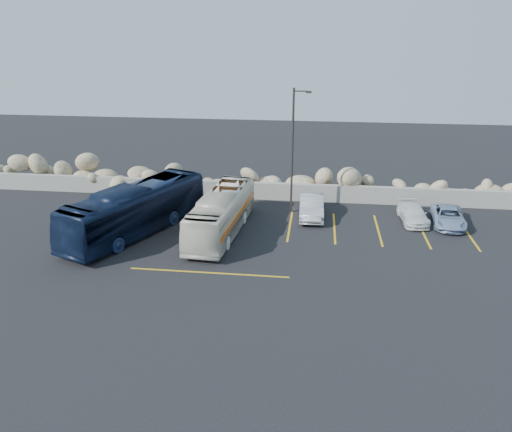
# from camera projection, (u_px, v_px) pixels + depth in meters

# --- Properties ---
(ground) EXTENTS (90.00, 90.00, 0.00)m
(ground) POSITION_uv_depth(u_px,v_px,m) (228.00, 276.00, 24.34)
(ground) COLOR black
(ground) RESTS_ON ground
(seawall) EXTENTS (60.00, 0.40, 1.20)m
(seawall) POSITION_uv_depth(u_px,v_px,m) (258.00, 191.00, 35.28)
(seawall) COLOR gray
(seawall) RESTS_ON ground
(riprap_pile) EXTENTS (54.00, 2.80, 2.60)m
(riprap_pile) POSITION_uv_depth(u_px,v_px,m) (260.00, 176.00, 36.15)
(riprap_pile) COLOR #8E7C5D
(riprap_pile) RESTS_ON ground
(parking_lines) EXTENTS (18.16, 9.36, 0.01)m
(parking_lines) POSITION_uv_depth(u_px,v_px,m) (324.00, 236.00, 28.97)
(parking_lines) COLOR gold
(parking_lines) RESTS_ON ground
(lamppost) EXTENTS (1.14, 0.18, 8.00)m
(lamppost) POSITION_uv_depth(u_px,v_px,m) (293.00, 148.00, 31.36)
(lamppost) COLOR #322F2C
(lamppost) RESTS_ON ground
(vintage_bus) EXTENTS (2.74, 8.98, 2.46)m
(vintage_bus) POSITION_uv_depth(u_px,v_px,m) (222.00, 213.00, 29.11)
(vintage_bus) COLOR silver
(vintage_bus) RESTS_ON ground
(tour_coach) EXTENTS (6.18, 10.47, 2.88)m
(tour_coach) POSITION_uv_depth(u_px,v_px,m) (136.00, 210.00, 29.07)
(tour_coach) COLOR #101D38
(tour_coach) RESTS_ON ground
(car_b) EXTENTS (1.59, 4.30, 1.41)m
(car_b) POSITION_uv_depth(u_px,v_px,m) (312.00, 206.00, 31.87)
(car_b) COLOR #B2B2B7
(car_b) RESTS_ON ground
(car_c) EXTENTS (1.71, 3.73, 1.06)m
(car_c) POSITION_uv_depth(u_px,v_px,m) (413.00, 214.00, 31.06)
(car_c) COLOR silver
(car_c) RESTS_ON ground
(car_d) EXTENTS (2.19, 4.10, 1.09)m
(car_d) POSITION_uv_depth(u_px,v_px,m) (448.00, 217.00, 30.49)
(car_d) COLOR #849ABB
(car_d) RESTS_ON ground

